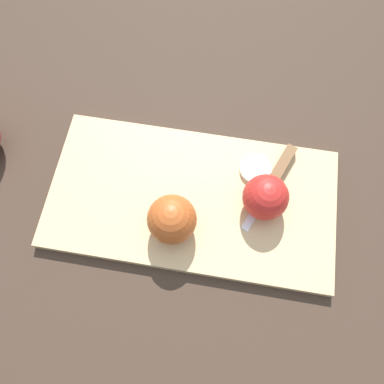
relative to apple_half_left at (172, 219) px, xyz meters
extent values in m
plane|color=#38281E|center=(0.02, 0.05, -0.05)|extent=(4.00, 4.00, 0.00)
cube|color=tan|center=(0.02, 0.05, -0.04)|extent=(0.46, 0.26, 0.02)
sphere|color=#AD4C1E|center=(0.00, 0.00, 0.00)|extent=(0.07, 0.07, 0.07)
cylinder|color=#EFE5C6|center=(-0.01, 0.00, 0.00)|extent=(0.01, 0.07, 0.07)
sphere|color=red|center=(0.12, 0.06, 0.00)|extent=(0.07, 0.07, 0.07)
cylinder|color=#EFE5C6|center=(0.13, 0.07, 0.00)|extent=(0.03, 0.06, 0.06)
cube|color=silver|center=(0.12, 0.06, -0.03)|extent=(0.04, 0.08, 0.00)
cube|color=brown|center=(0.14, 0.13, -0.03)|extent=(0.04, 0.07, 0.02)
cylinder|color=#EFE5C6|center=(0.10, 0.12, -0.03)|extent=(0.05, 0.05, 0.01)
camera|label=1|loc=(0.06, -0.14, 0.50)|focal=35.00mm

